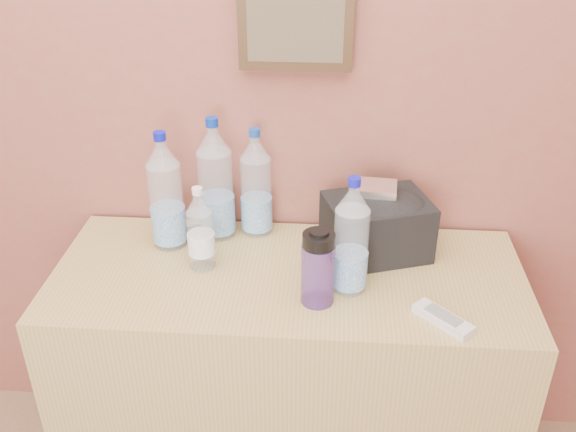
% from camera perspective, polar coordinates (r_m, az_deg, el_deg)
% --- Properties ---
extents(picture_frame, '(0.30, 0.03, 0.25)m').
position_cam_1_polar(picture_frame, '(1.72, 0.68, 16.84)').
color(picture_frame, '#382311').
rests_on(picture_frame, room_shell).
extents(dresser, '(1.27, 0.53, 0.80)m').
position_cam_1_polar(dresser, '(1.98, 0.01, -14.58)').
color(dresser, tan).
rests_on(dresser, ground).
extents(pet_large_a, '(0.10, 0.10, 0.36)m').
position_cam_1_polar(pet_large_a, '(1.84, -6.44, 2.74)').
color(pet_large_a, silver).
rests_on(pet_large_a, dresser).
extents(pet_large_b, '(0.09, 0.09, 0.35)m').
position_cam_1_polar(pet_large_b, '(1.81, -10.79, 1.70)').
color(pet_large_b, white).
rests_on(pet_large_b, dresser).
extents(pet_large_c, '(0.09, 0.09, 0.33)m').
position_cam_1_polar(pet_large_c, '(1.85, -2.86, 2.53)').
color(pet_large_c, silver).
rests_on(pet_large_c, dresser).
extents(pet_large_d, '(0.09, 0.09, 0.32)m').
position_cam_1_polar(pet_large_d, '(1.61, 5.63, -2.29)').
color(pet_large_d, silver).
rests_on(pet_large_d, dresser).
extents(pet_small, '(0.07, 0.07, 0.24)m').
position_cam_1_polar(pet_small, '(1.72, -7.78, -1.51)').
color(pet_small, silver).
rests_on(pet_small, dresser).
extents(nalgene_bottle, '(0.08, 0.08, 0.21)m').
position_cam_1_polar(nalgene_bottle, '(1.58, 2.69, -4.58)').
color(nalgene_bottle, '#512D8A').
rests_on(nalgene_bottle, dresser).
extents(sunglasses, '(0.15, 0.10, 0.04)m').
position_cam_1_polar(sunglasses, '(1.89, -9.17, -1.61)').
color(sunglasses, black).
rests_on(sunglasses, dresser).
extents(ac_remote, '(0.14, 0.14, 0.02)m').
position_cam_1_polar(ac_remote, '(1.60, 13.60, -8.88)').
color(ac_remote, silver).
rests_on(ac_remote, dresser).
extents(toiletry_bag, '(0.32, 0.27, 0.19)m').
position_cam_1_polar(toiletry_bag, '(1.79, 7.90, -0.67)').
color(toiletry_bag, black).
rests_on(toiletry_bag, dresser).
extents(foil_packet, '(0.11, 0.10, 0.02)m').
position_cam_1_polar(foil_packet, '(1.74, 7.88, 2.44)').
color(foil_packet, silver).
rests_on(foil_packet, toiletry_bag).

